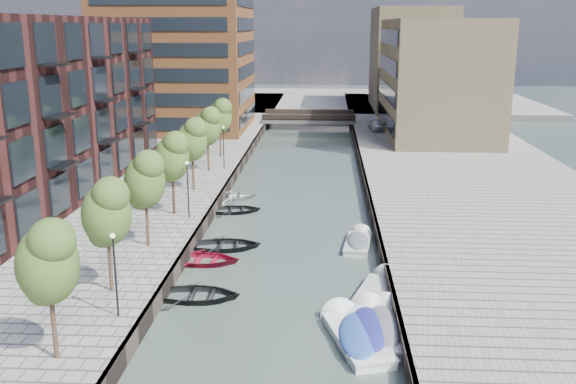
# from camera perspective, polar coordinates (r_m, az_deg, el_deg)

# --- Properties ---
(water) EXTENTS (300.00, 300.00, 0.00)m
(water) POSITION_cam_1_polar(r_m,az_deg,el_deg) (61.09, 1.01, 1.06)
(water) COLOR #38473F
(water) RESTS_ON ground
(quay_right) EXTENTS (20.00, 140.00, 1.00)m
(quay_right) POSITION_cam_1_polar(r_m,az_deg,el_deg) (62.40, 15.86, 1.26)
(quay_right) COLOR gray
(quay_right) RESTS_ON ground
(quay_wall_left) EXTENTS (0.25, 140.00, 1.00)m
(quay_wall_left) POSITION_cam_1_polar(r_m,az_deg,el_deg) (61.53, -4.67, 1.59)
(quay_wall_left) COLOR #332823
(quay_wall_left) RESTS_ON ground
(quay_wall_right) EXTENTS (0.25, 140.00, 1.00)m
(quay_wall_right) POSITION_cam_1_polar(r_m,az_deg,el_deg) (61.03, 6.75, 1.43)
(quay_wall_right) COLOR #332823
(quay_wall_right) RESTS_ON ground
(far_closure) EXTENTS (80.00, 40.00, 1.00)m
(far_closure) POSITION_cam_1_polar(r_m,az_deg,el_deg) (120.15, 2.26, 8.02)
(far_closure) COLOR gray
(far_closure) RESTS_ON ground
(apartment_block) EXTENTS (8.00, 38.00, 14.00)m
(apartment_block) POSITION_cam_1_polar(r_m,az_deg,el_deg) (54.59, -21.08, 7.00)
(apartment_block) COLOR black
(apartment_block) RESTS_ON quay_left
(tower) EXTENTS (18.00, 18.00, 30.00)m
(tower) POSITION_cam_1_polar(r_m,az_deg,el_deg) (86.57, -9.93, 15.54)
(tower) COLOR #98572C
(tower) RESTS_ON quay_left
(tan_block_near) EXTENTS (12.00, 25.00, 14.00)m
(tan_block_near) POSITION_cam_1_polar(r_m,az_deg,el_deg) (82.68, 13.04, 9.88)
(tan_block_near) COLOR tan
(tan_block_near) RESTS_ON quay_right
(tan_block_far) EXTENTS (12.00, 20.00, 16.00)m
(tan_block_far) POSITION_cam_1_polar(r_m,az_deg,el_deg) (108.30, 10.83, 11.57)
(tan_block_far) COLOR tan
(tan_block_far) RESTS_ON quay_right
(bridge) EXTENTS (13.00, 6.00, 1.30)m
(bridge) POSITION_cam_1_polar(r_m,az_deg,el_deg) (92.28, 1.88, 6.57)
(bridge) COLOR gray
(bridge) RESTS_ON ground
(tree_0) EXTENTS (2.50, 2.50, 5.95)m
(tree_0) POSITION_cam_1_polar(r_m,az_deg,el_deg) (27.33, -20.62, -5.67)
(tree_0) COLOR #382619
(tree_0) RESTS_ON quay_left
(tree_1) EXTENTS (2.50, 2.50, 5.95)m
(tree_1) POSITION_cam_1_polar(r_m,az_deg,el_deg) (33.50, -15.86, -1.59)
(tree_1) COLOR #382619
(tree_1) RESTS_ON quay_left
(tree_2) EXTENTS (2.50, 2.50, 5.95)m
(tree_2) POSITION_cam_1_polar(r_m,az_deg,el_deg) (39.95, -12.63, 1.20)
(tree_2) COLOR #382619
(tree_2) RESTS_ON quay_left
(tree_3) EXTENTS (2.50, 2.50, 5.95)m
(tree_3) POSITION_cam_1_polar(r_m,az_deg,el_deg) (46.56, -10.30, 3.21)
(tree_3) COLOR #382619
(tree_3) RESTS_ON quay_left
(tree_4) EXTENTS (2.50, 2.50, 5.95)m
(tree_4) POSITION_cam_1_polar(r_m,az_deg,el_deg) (53.27, -8.55, 4.71)
(tree_4) COLOR #382619
(tree_4) RESTS_ON quay_left
(tree_5) EXTENTS (2.50, 2.50, 5.95)m
(tree_5) POSITION_cam_1_polar(r_m,az_deg,el_deg) (60.04, -7.18, 5.87)
(tree_5) COLOR #382619
(tree_5) RESTS_ON quay_left
(tree_6) EXTENTS (2.50, 2.50, 5.95)m
(tree_6) POSITION_cam_1_polar(r_m,az_deg,el_deg) (66.86, -6.09, 6.80)
(tree_6) COLOR #382619
(tree_6) RESTS_ON quay_left
(lamp_0) EXTENTS (0.24, 0.24, 4.12)m
(lamp_0) POSITION_cam_1_polar(r_m,az_deg,el_deg) (30.96, -15.14, -6.39)
(lamp_0) COLOR black
(lamp_0) RESTS_ON quay_left
(lamp_1) EXTENTS (0.24, 0.24, 4.12)m
(lamp_1) POSITION_cam_1_polar(r_m,az_deg,el_deg) (45.70, -8.90, 0.75)
(lamp_1) COLOR black
(lamp_1) RESTS_ON quay_left
(lamp_2) EXTENTS (0.24, 0.24, 4.12)m
(lamp_2) POSITION_cam_1_polar(r_m,az_deg,el_deg) (61.08, -5.76, 4.36)
(lamp_2) COLOR black
(lamp_2) RESTS_ON quay_left
(sloop_0) EXTENTS (4.77, 3.43, 0.98)m
(sloop_0) POSITION_cam_1_polar(r_m,az_deg,el_deg) (35.43, -8.08, -9.41)
(sloop_0) COLOR black
(sloop_0) RESTS_ON ground
(sloop_1) EXTENTS (5.21, 4.00, 1.00)m
(sloop_1) POSITION_cam_1_polar(r_m,az_deg,el_deg) (42.74, -5.64, -5.05)
(sloop_1) COLOR black
(sloop_1) RESTS_ON ground
(sloop_2) EXTENTS (4.77, 3.48, 0.97)m
(sloop_2) POSITION_cam_1_polar(r_m,az_deg,el_deg) (40.43, -7.61, -6.28)
(sloop_2) COLOR maroon
(sloop_2) RESTS_ON ground
(sloop_3) EXTENTS (5.10, 4.39, 0.89)m
(sloop_3) POSITION_cam_1_polar(r_m,az_deg,el_deg) (54.64, -4.92, -0.63)
(sloop_3) COLOR silver
(sloop_3) RESTS_ON ground
(sloop_4) EXTENTS (4.74, 3.74, 0.89)m
(sloop_4) POSITION_cam_1_polar(r_m,az_deg,el_deg) (50.81, -4.83, -1.81)
(sloop_4) COLOR black
(sloop_4) RESTS_ON ground
(motorboat_0) EXTENTS (3.44, 5.96, 1.88)m
(motorboat_0) POSITION_cam_1_polar(r_m,az_deg,el_deg) (31.02, 5.88, -12.53)
(motorboat_0) COLOR white
(motorboat_0) RESTS_ON ground
(motorboat_1) EXTENTS (2.42, 5.50, 1.77)m
(motorboat_1) POSITION_cam_1_polar(r_m,az_deg,el_deg) (32.06, 8.57, -11.70)
(motorboat_1) COLOR silver
(motorboat_1) RESTS_ON ground
(motorboat_2) EXTENTS (3.50, 5.91, 1.87)m
(motorboat_2) POSITION_cam_1_polar(r_m,az_deg,el_deg) (35.83, 8.09, -8.93)
(motorboat_2) COLOR #BBBBB9
(motorboat_2) RESTS_ON ground
(motorboat_3) EXTENTS (2.17, 5.73, 1.89)m
(motorboat_3) POSITION_cam_1_polar(r_m,az_deg,el_deg) (31.68, 7.14, -11.96)
(motorboat_3) COLOR silver
(motorboat_3) RESTS_ON ground
(motorboat_4) EXTENTS (2.14, 4.74, 1.53)m
(motorboat_4) POSITION_cam_1_polar(r_m,az_deg,el_deg) (43.54, 6.27, -4.43)
(motorboat_4) COLOR #B7B7B5
(motorboat_4) RESTS_ON ground
(car) EXTENTS (2.16, 4.38, 1.44)m
(car) POSITION_cam_1_polar(r_m,az_deg,el_deg) (84.70, 7.88, 5.94)
(car) COLOR silver
(car) RESTS_ON quay_right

